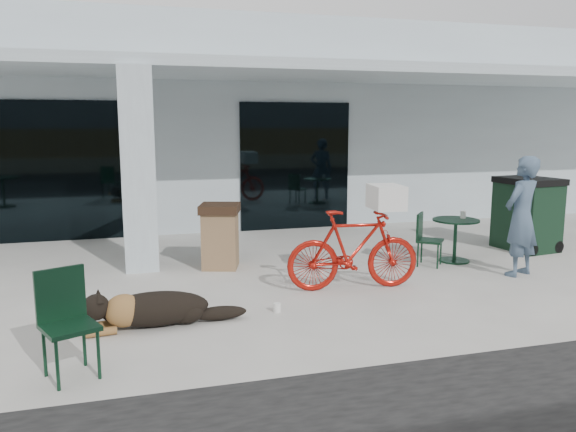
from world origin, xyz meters
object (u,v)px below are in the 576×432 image
object	(u,v)px
cafe_chair_near	(70,326)
cafe_chair_far_a	(430,240)
dog	(156,307)
wheeled_bin	(527,214)
person	(521,216)
bicycle	(353,250)
cafe_table_far	(455,240)
trash_receptacle	(220,236)

from	to	relation	value
cafe_chair_near	cafe_chair_far_a	xyz separation A→B (m)	(5.15, 2.73, -0.07)
dog	wheeled_bin	world-z (taller)	wheeled_bin
dog	person	xyz separation A→B (m)	(5.37, 0.74, 0.67)
bicycle	cafe_chair_far_a	distance (m)	1.89
cafe_table_far	person	world-z (taller)	person
wheeled_bin	bicycle	bearing A→B (deg)	-167.34
cafe_chair_near	cafe_table_far	size ratio (longest dim) A/B	1.30
bicycle	cafe_table_far	xyz separation A→B (m)	(2.22, 1.00, -0.20)
bicycle	cafe_table_far	bearing A→B (deg)	-60.06
bicycle	trash_receptacle	world-z (taller)	bicycle
cafe_table_far	trash_receptacle	xyz separation A→B (m)	(-3.79, 0.66, 0.15)
cafe_chair_far_a	trash_receptacle	distance (m)	3.35
dog	cafe_table_far	distance (m)	5.21
cafe_chair_near	trash_receptacle	xyz separation A→B (m)	(1.90, 3.52, 0.02)
cafe_chair_near	person	distance (m)	6.44
cafe_chair_near	cafe_table_far	bearing A→B (deg)	2.96
cafe_table_far	person	xyz separation A→B (m)	(0.46, -1.00, 0.54)
dog	cafe_chair_near	bearing A→B (deg)	-131.56
dog	wheeled_bin	size ratio (longest dim) A/B	1.05
cafe_chair_far_a	wheeled_bin	world-z (taller)	wheeled_bin
dog	cafe_chair_near	xyz separation A→B (m)	(-0.79, -1.12, 0.26)
bicycle	trash_receptacle	size ratio (longest dim) A/B	1.82
bicycle	cafe_chair_near	bearing A→B (deg)	123.72
bicycle	wheeled_bin	size ratio (longest dim) A/B	1.42
cafe_table_far	wheeled_bin	size ratio (longest dim) A/B	0.58
cafe_table_far	wheeled_bin	bearing A→B (deg)	14.91
cafe_chair_far_a	person	bearing A→B (deg)	-91.18
dog	person	distance (m)	5.46
bicycle	cafe_table_far	distance (m)	2.44
bicycle	person	distance (m)	2.70
person	dog	bearing A→B (deg)	-14.94
cafe_chair_near	person	world-z (taller)	person
dog	wheeled_bin	bearing A→B (deg)	11.96
cafe_table_far	wheeled_bin	world-z (taller)	wheeled_bin
trash_receptacle	cafe_chair_near	bearing A→B (deg)	-118.40
bicycle	trash_receptacle	distance (m)	2.29
bicycle	wheeled_bin	bearing A→B (deg)	-64.08
bicycle	dog	world-z (taller)	bicycle
wheeled_bin	person	bearing A→B (deg)	-138.93
dog	cafe_table_far	world-z (taller)	cafe_table_far
dog	cafe_table_far	xyz separation A→B (m)	(4.91, 1.75, 0.13)
bicycle	cafe_chair_near	distance (m)	3.94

